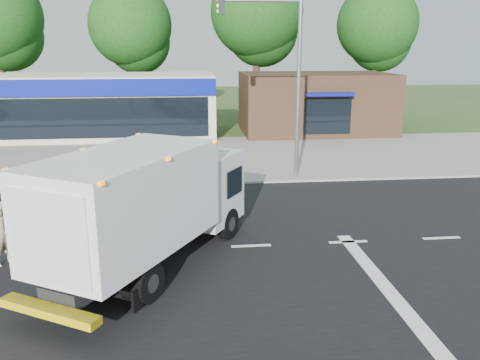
{
  "coord_description": "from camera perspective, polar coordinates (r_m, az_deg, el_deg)",
  "views": [
    {
      "loc": [
        -1.84,
        -14.11,
        5.88
      ],
      "look_at": [
        -0.19,
        1.4,
        1.7
      ],
      "focal_mm": 38.0,
      "sensor_mm": 36.0,
      "label": 1
    }
  ],
  "objects": [
    {
      "name": "sidewalk",
      "position": [
        23.13,
        -1.32,
        0.42
      ],
      "size": [
        60.0,
        2.4,
        0.12
      ],
      "primitive_type": "cube",
      "color": "gray",
      "rests_on": "ground"
    },
    {
      "name": "lane_markings",
      "position": [
        14.4,
        7.37,
        -9.15
      ],
      "size": [
        55.2,
        7.0,
        0.01
      ],
      "color": "silver",
      "rests_on": "road_asphalt"
    },
    {
      "name": "ems_box_truck",
      "position": [
        13.49,
        -10.48,
        -2.21
      ],
      "size": [
        5.86,
        7.74,
        3.37
      ],
      "rotation": [
        0.0,
        0.0,
        1.04
      ],
      "color": "black",
      "rests_on": "ground"
    },
    {
      "name": "brown_storefront",
      "position": [
        35.43,
        8.5,
        8.55
      ],
      "size": [
        10.0,
        6.7,
        4.0
      ],
      "color": "#382316",
      "rests_on": "ground"
    },
    {
      "name": "retail_strip_mall",
      "position": [
        35.0,
        -18.02,
        7.93
      ],
      "size": [
        18.0,
        6.2,
        4.0
      ],
      "color": "beige",
      "rests_on": "ground"
    },
    {
      "name": "road_asphalt",
      "position": [
        15.39,
        1.27,
        -7.43
      ],
      "size": [
        60.0,
        14.0,
        0.02
      ],
      "primitive_type": "cube",
      "color": "black",
      "rests_on": "ground"
    },
    {
      "name": "background_trees",
      "position": [
        42.31,
        -4.95,
        16.98
      ],
      "size": [
        36.77,
        7.39,
        12.1
      ],
      "color": "#332114",
      "rests_on": "ground"
    },
    {
      "name": "ground",
      "position": [
        15.39,
        1.27,
        -7.45
      ],
      "size": [
        120.0,
        120.0,
        0.0
      ],
      "primitive_type": "plane",
      "color": "#385123",
      "rests_on": "ground"
    },
    {
      "name": "traffic_signal_pole",
      "position": [
        22.13,
        4.97,
        12.47
      ],
      "size": [
        3.51,
        0.25,
        8.0
      ],
      "color": "gray",
      "rests_on": "ground"
    },
    {
      "name": "parking_apron",
      "position": [
        28.77,
        -2.29,
        3.22
      ],
      "size": [
        60.0,
        9.0,
        0.02
      ],
      "primitive_type": "cube",
      "color": "gray",
      "rests_on": "ground"
    },
    {
      "name": "emergency_worker",
      "position": [
        15.3,
        -25.21,
        -5.48
      ],
      "size": [
        0.72,
        0.75,
        1.83
      ],
      "rotation": [
        0.0,
        0.0,
        0.88
      ],
      "color": "tan",
      "rests_on": "ground"
    }
  ]
}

